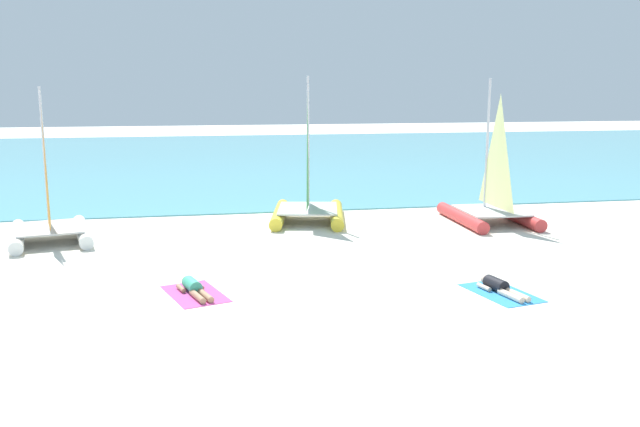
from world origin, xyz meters
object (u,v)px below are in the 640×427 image
sailboat_white (49,219)px  sunbather_left (194,288)px  sailboat_yellow (308,200)px  towel_right (501,293)px  sailboat_red (490,202)px  sunbather_right (500,287)px  towel_left (195,294)px

sailboat_white → sunbather_left: bearing=-67.3°
sailboat_yellow → towel_right: bearing=-60.8°
sailboat_red → sunbather_right: bearing=-112.4°
sailboat_white → towel_left: 7.61m
sailboat_white → sunbather_right: bearing=-45.5°
sailboat_red → sailboat_yellow: size_ratio=0.98×
sailboat_red → towel_right: bearing=-112.1°
sailboat_white → sunbather_left: 7.54m
sailboat_red → sunbather_right: 8.16m
sailboat_yellow → sunbather_left: 8.73m
towel_left → sunbather_left: bearing=107.8°
sailboat_white → sailboat_yellow: (8.25, 1.57, 0.05)m
sailboat_white → sailboat_red: size_ratio=0.95×
sailboat_yellow → towel_right: (2.94, -9.05, -0.74)m
sailboat_yellow → towel_left: bearing=-105.6°
towel_right → sunbather_right: 0.14m
sailboat_white → sailboat_yellow: size_ratio=0.93×
sailboat_red → sunbather_left: (-10.09, -6.26, -0.60)m
towel_left → sunbather_left: 0.14m
towel_left → towel_right: 7.00m
sunbather_left → sailboat_white: bearing=106.8°
sailboat_red → sunbather_left: 11.89m
sunbather_left → towel_right: sunbather_left is taller
sailboat_yellow → towel_right: sailboat_yellow is taller
sailboat_yellow → sunbather_right: bearing=-60.7°
towel_left → sailboat_red: bearing=32.1°
sailboat_white → towel_left: sailboat_white is taller
towel_left → sunbather_right: (6.88, -1.17, 0.13)m
sunbather_left → towel_right: 7.03m
towel_left → sunbather_left: size_ratio=1.24×
sunbather_left → sailboat_yellow: bearing=45.0°
sailboat_red → sailboat_yellow: (-6.12, 1.49, 0.01)m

